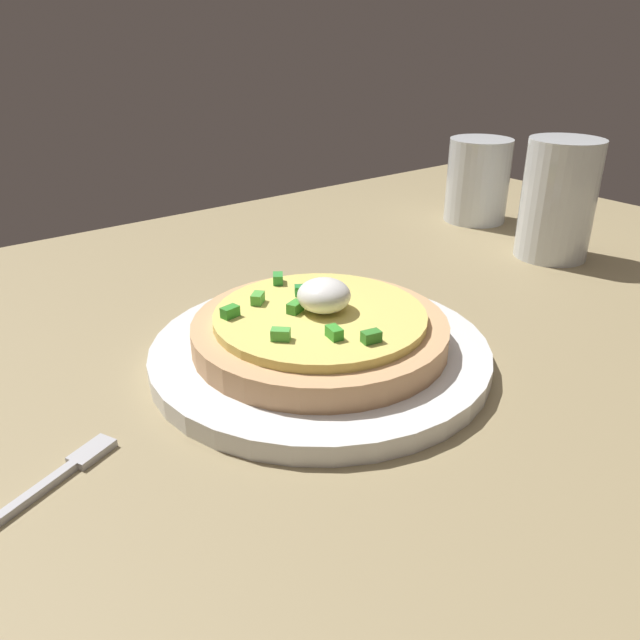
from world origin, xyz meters
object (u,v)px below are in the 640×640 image
(plate, at_px, (320,352))
(pizza, at_px, (320,328))
(cup_near, at_px, (478,182))
(cup_far, at_px, (557,206))
(fork, at_px, (47,485))

(plate, relative_size, pizza, 1.34)
(cup_near, xyz_separation_m, cup_far, (-0.04, -0.14, 0.01))
(pizza, xyz_separation_m, cup_near, (0.39, 0.18, 0.02))
(pizza, bearing_deg, cup_far, 5.48)
(cup_near, height_order, fork, cup_near)
(cup_far, bearing_deg, plate, -174.51)
(fork, bearing_deg, cup_far, -18.78)
(pizza, distance_m, fork, 0.21)
(pizza, bearing_deg, fork, -174.03)
(cup_far, xyz_separation_m, fork, (-0.56, -0.06, -0.05))
(plate, bearing_deg, fork, -174.05)
(fork, bearing_deg, plate, -18.50)
(cup_near, relative_size, fork, 0.94)
(cup_near, bearing_deg, fork, -161.74)
(pizza, relative_size, fork, 1.74)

